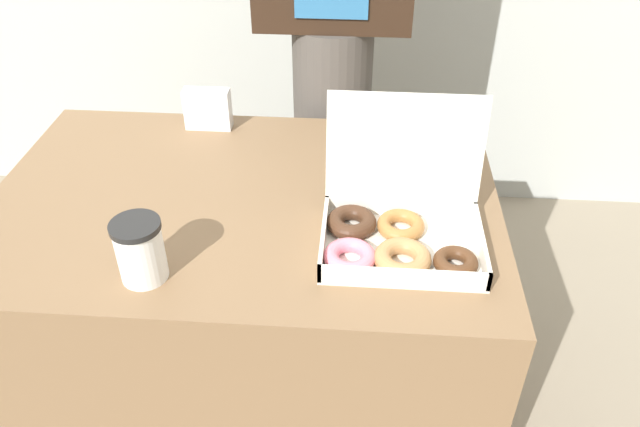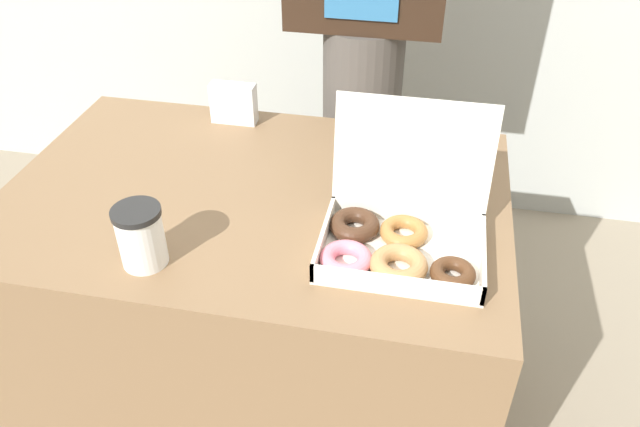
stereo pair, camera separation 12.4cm
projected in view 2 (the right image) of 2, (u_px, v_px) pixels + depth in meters
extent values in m
plane|color=gray|center=(270.00, 394.00, 1.91)|extent=(14.00, 14.00, 0.00)
cube|color=brown|center=(263.00, 307.00, 1.68)|extent=(1.18, 0.79, 0.75)
cube|color=white|center=(401.00, 255.00, 1.27)|extent=(0.33, 0.24, 0.01)
cube|color=white|center=(324.00, 236.00, 1.28)|extent=(0.01, 0.24, 0.04)
cube|color=white|center=(483.00, 257.00, 1.23)|extent=(0.01, 0.24, 0.04)
cube|color=white|center=(396.00, 284.00, 1.17)|extent=(0.33, 0.01, 0.04)
cube|color=white|center=(407.00, 213.00, 1.35)|extent=(0.33, 0.01, 0.04)
cube|color=white|center=(413.00, 154.00, 1.28)|extent=(0.33, 0.04, 0.24)
torus|color=pink|center=(346.00, 259.00, 1.23)|extent=(0.14, 0.14, 0.03)
torus|color=#422819|center=(355.00, 225.00, 1.32)|extent=(0.14, 0.14, 0.03)
torus|color=#B27F4C|center=(399.00, 265.00, 1.22)|extent=(0.14, 0.14, 0.03)
torus|color=#A87038|center=(404.00, 232.00, 1.30)|extent=(0.14, 0.14, 0.03)
torus|color=#4C2D19|center=(453.00, 273.00, 1.20)|extent=(0.09, 0.09, 0.03)
cylinder|color=white|center=(141.00, 239.00, 1.22)|extent=(0.09, 0.09, 0.12)
cylinder|color=black|center=(136.00, 212.00, 1.19)|extent=(0.10, 0.10, 0.01)
cube|color=silver|center=(234.00, 103.00, 1.70)|extent=(0.12, 0.04, 0.11)
cylinder|color=#4C4742|center=(359.00, 170.00, 2.03)|extent=(0.24, 0.24, 0.97)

